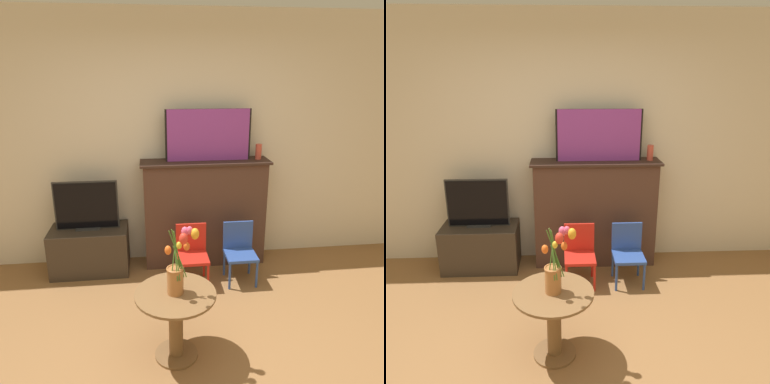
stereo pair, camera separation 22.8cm
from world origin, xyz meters
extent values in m
cube|color=beige|center=(0.00, 2.13, 1.35)|extent=(8.00, 0.06, 2.70)
cube|color=#4C3328|center=(0.30, 1.94, 0.59)|extent=(1.32, 0.31, 1.18)
cube|color=#35231C|center=(0.30, 1.93, 1.17)|extent=(1.38, 0.35, 0.02)
cube|color=black|center=(0.33, 1.95, 1.45)|extent=(0.90, 0.02, 0.54)
cube|color=purple|center=(0.33, 1.94, 1.45)|extent=(0.86, 0.02, 0.54)
cylinder|color=#CC4C3D|center=(0.88, 1.94, 1.26)|extent=(0.07, 0.07, 0.16)
cube|color=#382D23|center=(-0.96, 1.86, 0.25)|extent=(0.81, 0.44, 0.49)
cube|color=#2D2D2D|center=(-0.96, 1.86, 0.50)|extent=(0.25, 0.12, 0.01)
cube|color=#2D2D2D|center=(-0.96, 1.87, 0.76)|extent=(0.66, 0.02, 0.52)
cube|color=black|center=(-0.96, 1.86, 0.76)|extent=(0.63, 0.02, 0.49)
cylinder|color=red|center=(-0.03, 1.31, 0.14)|extent=(0.02, 0.02, 0.28)
cylinder|color=red|center=(0.24, 1.31, 0.14)|extent=(0.02, 0.02, 0.28)
cylinder|color=red|center=(-0.03, 1.59, 0.14)|extent=(0.02, 0.02, 0.28)
cylinder|color=red|center=(0.24, 1.59, 0.14)|extent=(0.02, 0.02, 0.28)
cube|color=red|center=(0.10, 1.45, 0.30)|extent=(0.31, 0.31, 0.03)
cube|color=red|center=(0.10, 1.59, 0.46)|extent=(0.31, 0.02, 0.30)
cylinder|color=#2D4C99|center=(0.46, 1.31, 0.14)|extent=(0.02, 0.02, 0.28)
cylinder|color=#2D4C99|center=(0.73, 1.31, 0.14)|extent=(0.02, 0.02, 0.28)
cylinder|color=#2D4C99|center=(0.46, 1.58, 0.14)|extent=(0.02, 0.02, 0.28)
cylinder|color=#2D4C99|center=(0.73, 1.58, 0.14)|extent=(0.02, 0.02, 0.28)
cube|color=#2D4C99|center=(0.60, 1.45, 0.30)|extent=(0.31, 0.31, 0.03)
cube|color=#2D4C99|center=(0.60, 1.59, 0.46)|extent=(0.31, 0.02, 0.30)
cylinder|color=brown|center=(-0.14, 0.46, 0.01)|extent=(0.33, 0.33, 0.02)
cylinder|color=brown|center=(-0.14, 0.46, 0.27)|extent=(0.11, 0.11, 0.53)
cylinder|color=brown|center=(-0.14, 0.46, 0.54)|extent=(0.60, 0.60, 0.02)
cylinder|color=#AD6B38|center=(-0.14, 0.46, 0.65)|extent=(0.12, 0.12, 0.20)
torus|color=#AD6B38|center=(-0.14, 0.46, 0.75)|extent=(0.13, 0.13, 0.01)
cylinder|color=#477A2D|center=(-0.12, 0.46, 0.86)|extent=(0.06, 0.01, 0.36)
ellipsoid|color=#E0517A|center=(-0.07, 0.45, 1.04)|extent=(0.05, 0.05, 0.07)
cylinder|color=#477A2D|center=(-0.12, 0.46, 0.81)|extent=(0.07, 0.01, 0.25)
ellipsoid|color=orange|center=(-0.06, 0.45, 0.93)|extent=(0.04, 0.04, 0.06)
cylinder|color=#477A2D|center=(-0.13, 0.44, 0.86)|extent=(0.05, 0.10, 0.35)
ellipsoid|color=red|center=(-0.09, 0.35, 1.03)|extent=(0.06, 0.06, 0.08)
cylinder|color=#477A2D|center=(-0.16, 0.44, 0.81)|extent=(0.04, 0.05, 0.25)
ellipsoid|color=orange|center=(-0.19, 0.41, 0.93)|extent=(0.05, 0.05, 0.07)
cylinder|color=#477A2D|center=(-0.12, 0.45, 0.87)|extent=(0.12, 0.04, 0.35)
ellipsoid|color=orange|center=(-0.01, 0.42, 1.03)|extent=(0.06, 0.06, 0.08)
cylinder|color=#477A2D|center=(-0.12, 0.45, 0.87)|extent=(0.09, 0.02, 0.37)
ellipsoid|color=#E0517A|center=(-0.04, 0.44, 1.05)|extent=(0.04, 0.04, 0.06)
cylinder|color=#477A2D|center=(-0.14, 0.44, 0.84)|extent=(0.03, 0.10, 0.31)
ellipsoid|color=gold|center=(-0.12, 0.35, 0.99)|extent=(0.04, 0.04, 0.05)
camera|label=1|loc=(-0.31, -1.90, 2.09)|focal=35.00mm
camera|label=2|loc=(-0.08, -1.92, 2.09)|focal=35.00mm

